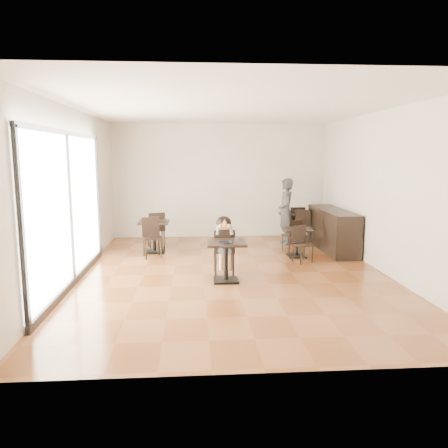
{
  "coord_description": "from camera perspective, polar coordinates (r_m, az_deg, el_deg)",
  "views": [
    {
      "loc": [
        -0.77,
        -8.35,
        2.33
      ],
      "look_at": [
        -0.17,
        -0.02,
        1.0
      ],
      "focal_mm": 35.0,
      "sensor_mm": 36.0,
      "label": 1
    }
  ],
  "objects": [
    {
      "name": "chair_back_a",
      "position": [
        12.34,
        9.37,
        0.18
      ],
      "size": [
        0.41,
        0.41,
        0.91
      ],
      "primitive_type": null,
      "rotation": [
        0.0,
        0.0,
        3.16
      ],
      "color": "black",
      "rests_on": "floor"
    },
    {
      "name": "cafe_table_mid",
      "position": [
        10.18,
        9.48,
        -2.42
      ],
      "size": [
        0.81,
        0.81,
        0.66
      ],
      "primitive_type": null,
      "rotation": [
        0.0,
        0.0,
        0.37
      ],
      "color": "black",
      "rests_on": "floor"
    },
    {
      "name": "wall_left",
      "position": [
        8.68,
        -19.03,
        3.72
      ],
      "size": [
        0.01,
        8.0,
        3.2
      ],
      "primitive_type": "cube",
      "color": "beige",
      "rests_on": "floor"
    },
    {
      "name": "child_chair",
      "position": [
        8.62,
        -0.02,
        -3.55
      ],
      "size": [
        0.41,
        0.41,
        0.9
      ],
      "primitive_type": null,
      "rotation": [
        0.0,
        0.0,
        3.14
      ],
      "color": "black",
      "rests_on": "floor"
    },
    {
      "name": "child_table",
      "position": [
        8.1,
        0.26,
        -4.92
      ],
      "size": [
        0.71,
        0.71,
        0.75
      ],
      "primitive_type": null,
      "color": "black",
      "rests_on": "floor"
    },
    {
      "name": "chair_mid_b",
      "position": [
        9.64,
        10.25,
        -2.67
      ],
      "size": [
        0.46,
        0.46,
        0.79
      ],
      "primitive_type": null,
      "rotation": [
        0.0,
        0.0,
        0.37
      ],
      "color": "black",
      "rests_on": "floor"
    },
    {
      "name": "wall_right",
      "position": [
        9.2,
        20.16,
        3.94
      ],
      "size": [
        0.01,
        8.0,
        3.2
      ],
      "primitive_type": "cube",
      "color": "beige",
      "rests_on": "floor"
    },
    {
      "name": "pizza_slice",
      "position": [
        8.33,
        0.07,
        -0.25
      ],
      "size": [
        0.26,
        0.2,
        0.06
      ],
      "primitive_type": null,
      "color": "#E3C27B",
      "rests_on": "child"
    },
    {
      "name": "cafe_table_back",
      "position": [
        11.94,
        9.08,
        -0.48
      ],
      "size": [
        0.73,
        0.73,
        0.75
      ],
      "primitive_type": null,
      "rotation": [
        0.0,
        0.0,
        0.02
      ],
      "color": "black",
      "rests_on": "floor"
    },
    {
      "name": "wall_back",
      "position": [
        12.4,
        -0.55,
        5.67
      ],
      "size": [
        6.0,
        0.01,
        3.2
      ],
      "primitive_type": "cube",
      "color": "beige",
      "rests_on": "floor"
    },
    {
      "name": "chair_left_a",
      "position": [
        11.16,
        -8.86,
        -0.74
      ],
      "size": [
        0.49,
        0.49,
        0.91
      ],
      "primitive_type": null,
      "rotation": [
        0.0,
        0.0,
        3.37
      ],
      "color": "black",
      "rests_on": "floor"
    },
    {
      "name": "wall_front",
      "position": [
        4.48,
        5.86,
        -0.41
      ],
      "size": [
        6.0,
        0.01,
        3.2
      ],
      "primitive_type": "cube",
      "color": "beige",
      "rests_on": "floor"
    },
    {
      "name": "chair_mid_a",
      "position": [
        10.69,
        8.8,
        -1.48
      ],
      "size": [
        0.46,
        0.46,
        0.79
      ],
      "primitive_type": null,
      "rotation": [
        0.0,
        0.0,
        3.51
      ],
      "color": "black",
      "rests_on": "floor"
    },
    {
      "name": "service_counter",
      "position": [
        11.06,
        13.97,
        -0.75
      ],
      "size": [
        0.6,
        2.4,
        1.0
      ],
      "primitive_type": "cube",
      "color": "black",
      "rests_on": "floor"
    },
    {
      "name": "plate",
      "position": [
        7.92,
        0.31,
        -2.4
      ],
      "size": [
        0.25,
        0.25,
        0.02
      ],
      "primitive_type": "cylinder",
      "color": "black",
      "rests_on": "child_table"
    },
    {
      "name": "chair_left_b",
      "position": [
        10.08,
        -9.37,
        -1.8
      ],
      "size": [
        0.49,
        0.49,
        0.91
      ],
      "primitive_type": null,
      "rotation": [
        0.0,
        0.0,
        0.23
      ],
      "color": "black",
      "rests_on": "floor"
    },
    {
      "name": "floor",
      "position": [
        8.71,
        1.12,
        -6.48
      ],
      "size": [
        6.0,
        8.0,
        0.01
      ],
      "primitive_type": "cube",
      "color": "brown",
      "rests_on": "ground"
    },
    {
      "name": "cafe_table_left",
      "position": [
        10.64,
        -9.09,
        -1.65
      ],
      "size": [
        0.86,
        0.86,
        0.76
      ],
      "primitive_type": null,
      "rotation": [
        0.0,
        0.0,
        0.23
      ],
      "color": "black",
      "rests_on": "floor"
    },
    {
      "name": "chair_back_b",
      "position": [
        11.44,
        10.46,
        -0.55
      ],
      "size": [
        0.41,
        0.41,
        0.91
      ],
      "primitive_type": null,
      "rotation": [
        0.0,
        0.0,
        0.02
      ],
      "color": "black",
      "rests_on": "floor"
    },
    {
      "name": "adult_patron",
      "position": [
        11.51,
        8.07,
        1.64
      ],
      "size": [
        0.42,
        0.64,
        1.73
      ],
      "primitive_type": "imported",
      "rotation": [
        0.0,
        0.0,
        -1.55
      ],
      "color": "#333437",
      "rests_on": "floor"
    },
    {
      "name": "storefront_window",
      "position": [
        8.21,
        -19.63,
        2.01
      ],
      "size": [
        0.04,
        4.5,
        2.6
      ],
      "primitive_type": "cube",
      "color": "white",
      "rests_on": "floor"
    },
    {
      "name": "ceiling",
      "position": [
        8.43,
        1.19,
        14.96
      ],
      "size": [
        6.0,
        8.0,
        0.01
      ],
      "primitive_type": "cube",
      "color": "white",
      "rests_on": "floor"
    },
    {
      "name": "child",
      "position": [
        8.59,
        -0.02,
        -2.79
      ],
      "size": [
        0.41,
        0.57,
        1.14
      ],
      "primitive_type": null,
      "color": "slate",
      "rests_on": "child_chair"
    }
  ]
}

